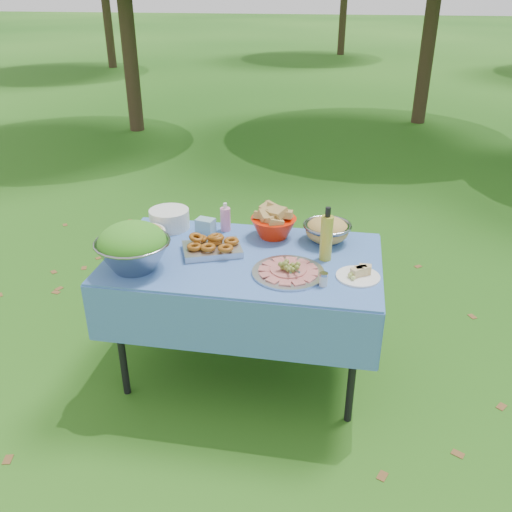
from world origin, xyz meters
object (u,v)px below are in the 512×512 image
(plate_stack, at_px, (169,219))
(charcuterie_platter, at_px, (288,266))
(picnic_table, at_px, (244,316))
(pasta_bowl_steel, at_px, (327,230))
(oil_bottle, at_px, (327,234))
(bread_bowl, at_px, (274,222))
(salad_bowl, at_px, (133,247))

(plate_stack, xyz_separation_m, charcuterie_platter, (0.77, -0.45, -0.02))
(picnic_table, bearing_deg, charcuterie_platter, -29.43)
(pasta_bowl_steel, distance_m, charcuterie_platter, 0.46)
(plate_stack, xyz_separation_m, oil_bottle, (0.95, -0.25, 0.09))
(plate_stack, relative_size, oil_bottle, 0.80)
(bread_bowl, bearing_deg, charcuterie_platter, -72.16)
(salad_bowl, xyz_separation_m, pasta_bowl_steel, (0.96, 0.51, -0.05))
(picnic_table, height_order, plate_stack, plate_stack)
(bread_bowl, distance_m, charcuterie_platter, 0.46)
(salad_bowl, xyz_separation_m, oil_bottle, (0.96, 0.28, 0.02))
(pasta_bowl_steel, bearing_deg, bread_bowl, 177.92)
(picnic_table, bearing_deg, bread_bowl, 67.43)
(picnic_table, relative_size, oil_bottle, 4.91)
(pasta_bowl_steel, height_order, charcuterie_platter, pasta_bowl_steel)
(picnic_table, bearing_deg, plate_stack, 149.56)
(pasta_bowl_steel, bearing_deg, picnic_table, -147.15)
(plate_stack, bearing_deg, bread_bowl, -1.20)
(picnic_table, distance_m, bread_bowl, 0.56)
(salad_bowl, height_order, pasta_bowl_steel, salad_bowl)
(salad_bowl, height_order, bread_bowl, salad_bowl)
(bread_bowl, xyz_separation_m, oil_bottle, (0.31, -0.24, 0.06))
(picnic_table, distance_m, salad_bowl, 0.77)
(plate_stack, distance_m, oil_bottle, 0.98)
(salad_bowl, bearing_deg, picnic_table, 23.42)
(picnic_table, xyz_separation_m, salad_bowl, (-0.53, -0.23, 0.51))
(charcuterie_platter, bearing_deg, picnic_table, 150.57)
(salad_bowl, xyz_separation_m, bread_bowl, (0.65, 0.52, -0.04))
(salad_bowl, height_order, charcuterie_platter, salad_bowl)
(plate_stack, bearing_deg, oil_bottle, -14.94)
(salad_bowl, relative_size, charcuterie_platter, 1.03)
(salad_bowl, xyz_separation_m, charcuterie_platter, (0.79, 0.08, -0.08))
(charcuterie_platter, bearing_deg, pasta_bowl_steel, 68.20)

